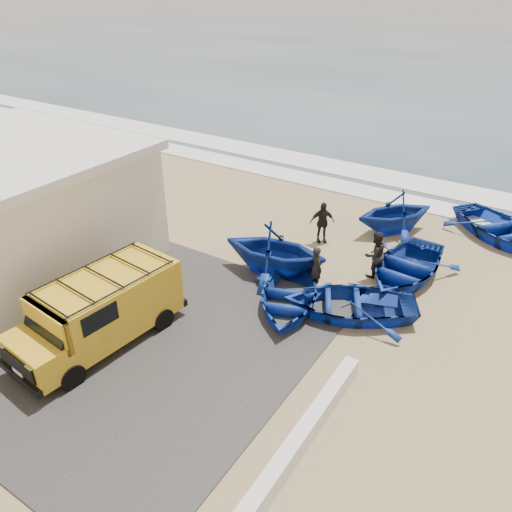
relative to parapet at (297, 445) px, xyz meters
The scene contains 16 objects.
ground 5.84m from the parapet, 149.04° to the left, with size 160.00×160.00×0.00m, color tan.
slab 7.08m from the parapet, behind, with size 12.00×10.00×0.05m, color #3C3937.
ocean 59.21m from the parapet, 94.84° to the left, with size 180.00×88.00×0.01m, color #385166.
surf_line 15.81m from the parapet, 108.43° to the left, with size 180.00×1.60×0.06m, color white.
surf_wash 18.20m from the parapet, 105.95° to the left, with size 180.00×2.20×0.04m, color white.
parapet is the anchor object (origin of this frame).
van 6.56m from the parapet, behind, with size 2.36×5.03×2.09m.
boat_near_left 5.60m from the parapet, 121.57° to the left, with size 2.70×3.79×0.78m, color #14359D.
boat_near_right 5.56m from the parapet, 101.74° to the left, with size 2.89×4.04×0.84m, color #14359D.
boat_mid_left 7.66m from the parapet, 124.65° to the left, with size 3.17×3.67×1.93m, color #14359D.
boat_mid_right 8.50m from the parapet, 92.61° to the left, with size 3.01×4.21×0.87m, color #14359D.
boat_far_left 11.84m from the parapet, 99.38° to the left, with size 2.89×3.35×1.77m, color #14359D.
boat_far_right 13.50m from the parapet, 82.33° to the left, with size 3.12×4.37×0.90m, color #14359D.
fisherman_front 6.81m from the parapet, 113.41° to the left, with size 0.56×0.37×1.54m, color black.
fisherman_middle 8.11m from the parapet, 99.67° to the left, with size 0.82×0.64×1.69m, color black.
fisherman_back 10.16m from the parapet, 113.33° to the left, with size 0.97×0.40×1.66m, color black.
Camera 1 is at (8.26, -9.70, 9.26)m, focal length 35.00 mm.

